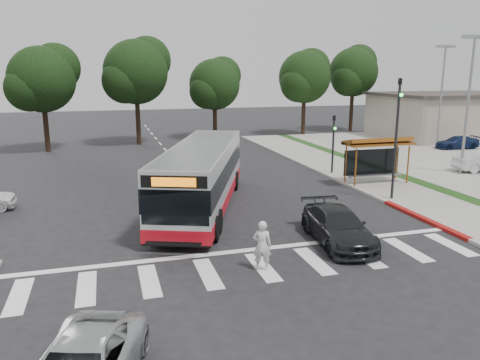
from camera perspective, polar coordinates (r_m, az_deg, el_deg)
name	(u,v)px	position (r m, az deg, el deg)	size (l,w,h in m)	color
ground	(227,224)	(21.45, -1.55, -5.44)	(140.00, 140.00, 0.00)	black
sidewalk_east	(354,174)	(32.75, 13.70, 0.77)	(4.00, 40.00, 0.12)	gray
curb_east	(327,175)	(31.81, 10.57, 0.59)	(0.30, 40.00, 0.15)	#9E9991
curb_east_red	(424,219)	(23.61, 21.48, -4.44)	(0.32, 6.00, 0.15)	maroon
parking_lot	(477,160)	(41.45, 26.88, 2.23)	(18.00, 36.00, 0.10)	gray
commercial_building	(448,117)	(54.71, 24.02, 7.06)	(14.00, 10.00, 4.40)	#A29588
building_roof_cap	(450,94)	(54.56, 24.25, 9.51)	(14.60, 10.60, 0.30)	#383330
crosswalk_ladder	(263,267)	(16.98, 2.80, -10.54)	(18.00, 2.60, 0.01)	silver
bus_shelter	(377,147)	(29.80, 16.35, 3.91)	(4.20, 1.60, 2.86)	brown
traffic_signal_ne_tall	(397,129)	(25.97, 18.57, 5.90)	(0.18, 0.37, 6.50)	black
traffic_signal_ne_short	(333,138)	(32.09, 11.32, 5.03)	(0.18, 0.37, 4.00)	black
lot_light_front	(470,86)	(34.58, 26.22, 10.23)	(1.90, 0.35, 9.01)	gray
lot_light_mid	(442,83)	(46.08, 23.45, 10.85)	(1.90, 0.35, 9.01)	gray
tree_ne_a	(305,76)	(52.26, 7.93, 12.43)	(6.16, 5.74, 9.30)	black
tree_ne_b	(354,71)	(57.20, 13.69, 12.76)	(6.16, 5.74, 10.02)	black
tree_north_a	(137,71)	(45.89, -12.50, 12.86)	(6.60, 6.15, 10.17)	black
tree_north_b	(215,84)	(49.07, -3.06, 11.65)	(5.72, 5.33, 8.43)	black
tree_north_c	(43,78)	(44.04, -22.92, 11.35)	(6.16, 5.74, 9.30)	black
transit_bus	(202,177)	(23.66, -4.64, 0.33)	(2.71, 12.50, 3.23)	silver
pedestrian	(262,246)	(16.42, 2.70, -8.00)	(0.66, 0.43, 1.80)	silver
dark_sedan	(338,226)	(19.42, 11.82, -5.54)	(1.95, 4.81, 1.39)	black
parked_car_3	(457,142)	(46.33, 24.95, 4.18)	(1.58, 3.89, 1.13)	#142348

